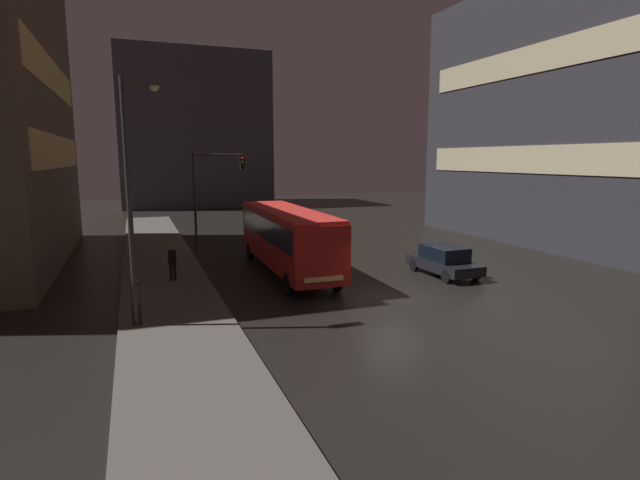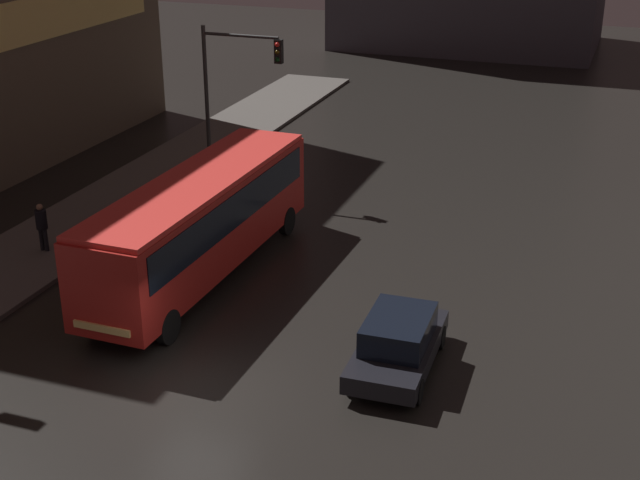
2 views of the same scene
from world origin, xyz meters
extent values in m
plane|color=black|center=(0.00, 0.00, 0.00)|extent=(120.00, 120.00, 0.00)
cube|color=#56514C|center=(-9.00, 10.00, 0.07)|extent=(4.00, 48.00, 0.15)
cube|color=#EAC66B|center=(-14.18, 13.89, 6.32)|extent=(0.24, 17.41, 1.80)
cube|color=#EAC66B|center=(-14.18, 13.89, 10.51)|extent=(0.24, 17.41, 1.80)
cube|color=#2D2D33|center=(19.32, 8.99, 8.95)|extent=(10.00, 22.37, 17.90)
cube|color=beige|center=(14.37, 8.99, 5.88)|extent=(0.24, 19.01, 1.80)
cube|color=beige|center=(14.37, 8.99, 12.25)|extent=(0.24, 19.01, 1.80)
cube|color=#423D47|center=(-2.58, 48.47, 9.39)|extent=(18.00, 12.00, 18.78)
cube|color=#EAC66B|center=(6.37, 48.47, 6.88)|extent=(0.24, 10.20, 1.80)
cube|color=#EAC66B|center=(6.37, 48.47, 11.62)|extent=(0.24, 10.20, 1.80)
cube|color=#AD1E19|center=(-2.84, 6.21, 1.87)|extent=(2.69, 11.25, 2.63)
cube|color=black|center=(-2.84, 6.21, 2.43)|extent=(2.73, 10.36, 1.10)
cube|color=red|center=(-2.84, 6.21, 3.26)|extent=(2.63, 11.03, 0.16)
cube|color=#F4CC72|center=(-2.94, 0.59, 0.95)|extent=(1.73, 0.13, 0.20)
cylinder|color=black|center=(-1.78, 1.99, 0.50)|extent=(0.27, 1.00, 1.00)
cylinder|color=black|center=(-4.05, 2.03, 0.50)|extent=(0.27, 1.00, 1.00)
cylinder|color=black|center=(-1.62, 10.39, 0.50)|extent=(0.27, 1.00, 1.00)
cylinder|color=black|center=(-3.89, 10.44, 0.50)|extent=(0.27, 1.00, 1.00)
cube|color=black|center=(4.53, 2.84, 0.55)|extent=(2.00, 4.32, 0.50)
cube|color=black|center=(4.53, 2.84, 1.16)|extent=(1.66, 2.39, 0.72)
cylinder|color=black|center=(5.43, 1.43, 0.32)|extent=(0.22, 0.65, 0.64)
cylinder|color=black|center=(3.71, 1.38, 0.32)|extent=(0.22, 0.65, 0.64)
cylinder|color=black|center=(5.34, 4.29, 0.32)|extent=(0.22, 0.65, 0.64)
cylinder|color=black|center=(3.63, 4.24, 0.32)|extent=(0.22, 0.65, 0.64)
cylinder|color=black|center=(-10.45, -0.29, 0.55)|extent=(0.14, 0.14, 0.80)
cylinder|color=black|center=(-10.27, -0.29, 0.55)|extent=(0.14, 0.14, 0.80)
cylinder|color=#422319|center=(-10.36, -0.29, 1.28)|extent=(0.46, 0.46, 0.66)
sphere|color=#8C664C|center=(-10.36, -0.29, 1.72)|extent=(0.22, 0.22, 0.22)
cylinder|color=black|center=(-8.76, 5.92, 0.55)|extent=(0.14, 0.14, 0.79)
cylinder|color=black|center=(-8.58, 5.92, 0.55)|extent=(0.14, 0.14, 0.79)
cylinder|color=black|center=(-8.67, 5.92, 1.28)|extent=(0.53, 0.53, 0.66)
sphere|color=#8C664C|center=(-8.67, 5.92, 1.72)|extent=(0.22, 0.22, 0.22)
cylinder|color=#2D2D2D|center=(-6.56, 14.27, 3.24)|extent=(0.16, 0.16, 6.49)
cylinder|color=#2D2D2D|center=(-4.99, 14.27, 6.19)|extent=(3.14, 0.12, 0.12)
cube|color=black|center=(-3.42, 14.27, 5.69)|extent=(0.30, 0.24, 0.90)
sphere|color=red|center=(-3.42, 14.13, 5.97)|extent=(0.18, 0.18, 0.18)
sphere|color=#3B2B07|center=(-3.42, 14.13, 5.69)|extent=(0.18, 0.18, 0.18)
sphere|color=black|center=(-3.42, 14.13, 5.41)|extent=(0.18, 0.18, 0.18)
cylinder|color=#2D2D2D|center=(-10.38, -0.40, 4.38)|extent=(0.18, 0.18, 8.46)
cube|color=#383838|center=(-9.78, -0.40, 8.46)|extent=(1.10, 0.36, 0.24)
sphere|color=#F4CC72|center=(-9.38, -0.40, 8.31)|extent=(0.32, 0.32, 0.32)
camera|label=1|loc=(-10.23, -18.42, 5.95)|focal=28.00mm
camera|label=2|loc=(9.50, -16.91, 12.29)|focal=50.00mm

